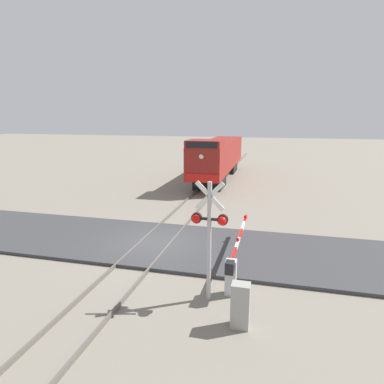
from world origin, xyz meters
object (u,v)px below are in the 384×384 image
locomotive (218,157)px  crossing_signal (209,228)px  utility_cabinet (240,305)px  crossing_gate (234,262)px

locomotive → crossing_signal: (3.39, -21.46, 0.35)m
utility_cabinet → locomotive: bearing=101.4°
locomotive → crossing_gate: size_ratio=2.51×
crossing_gate → utility_cabinet: bearing=-78.6°
crossing_signal → crossing_gate: 2.18m
crossing_signal → crossing_gate: (0.67, 1.28, -1.63)m
locomotive → crossing_gate: 20.63m
crossing_gate → utility_cabinet: crossing_gate is taller
crossing_signal → utility_cabinet: 2.49m
crossing_gate → utility_cabinet: 2.58m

